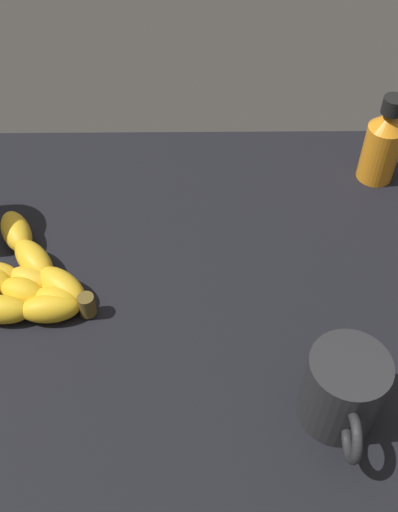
% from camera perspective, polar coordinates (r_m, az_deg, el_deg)
% --- Properties ---
extents(ground_plane, '(0.92, 0.65, 0.05)m').
position_cam_1_polar(ground_plane, '(0.77, -2.40, -4.04)').
color(ground_plane, black).
extents(banana_bunch, '(0.21, 0.19, 0.04)m').
position_cam_1_polar(banana_bunch, '(0.77, -16.40, -2.52)').
color(banana_bunch, gold).
rests_on(banana_bunch, ground_plane).
extents(honey_bottle, '(0.05, 0.05, 0.14)m').
position_cam_1_polar(honey_bottle, '(0.91, 17.18, 10.26)').
color(honey_bottle, orange).
rests_on(honey_bottle, ground_plane).
extents(coffee_mug, '(0.08, 0.12, 0.10)m').
position_cam_1_polar(coffee_mug, '(0.63, 13.62, -12.43)').
color(coffee_mug, '#262628').
rests_on(coffee_mug, ground_plane).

